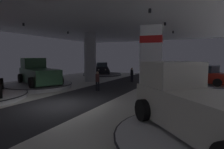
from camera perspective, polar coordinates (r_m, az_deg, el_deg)
name	(u,v)px	position (r m, az deg, el deg)	size (l,w,h in m)	color
ground	(59,105)	(10.89, -16.59, -9.36)	(24.00, 44.00, 0.06)	silver
ceiling_with_spotlights	(56,5)	(10.92, -17.44, 20.24)	(24.00, 44.00, 0.39)	silver
column_left	(90,57)	(20.59, -6.98, 5.50)	(1.34, 1.34, 5.50)	#ADADB2
brand_sign_pylon	(151,66)	(9.65, 12.24, 2.55)	(1.33, 0.78, 4.36)	slate
display_platform_deep_left	(102,74)	(27.76, -3.17, 0.12)	(5.99, 5.99, 0.25)	#333338
display_car_deep_left	(102,68)	(27.72, -3.18, 1.92)	(3.70, 4.53, 1.71)	black
display_platform_near_right	(203,139)	(6.67, 26.97, -17.90)	(5.68, 5.68, 0.25)	silver
pickup_truck_near_right	(197,105)	(6.56, 25.37, -8.61)	(5.21, 5.25, 2.30)	silver
display_platform_deep_right	(187,78)	(24.20, 22.60, -1.03)	(6.02, 6.02, 0.29)	#333338
display_car_deep_right	(187,71)	(24.11, 22.75, 1.08)	(4.43, 2.73, 1.71)	silver
display_platform_far_right	(206,85)	(18.76, 27.63, -3.00)	(4.78, 4.78, 0.29)	silver
display_car_far_right	(206,75)	(18.67, 27.67, -0.28)	(4.56, 3.59, 1.71)	maroon
display_platform_mid_left	(40,86)	(17.37, -22.01, -3.28)	(5.68, 5.68, 0.36)	#B7B7BC
pickup_truck_mid_left	(38,73)	(17.55, -22.44, 0.40)	(5.69, 4.28, 2.30)	#2D5638
visitor_walking_near	(97,80)	(14.62, -4.64, -1.68)	(0.32, 0.32, 1.59)	black
visitor_walking_far	(132,74)	(19.94, 6.32, 0.21)	(0.32, 0.32, 1.59)	black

